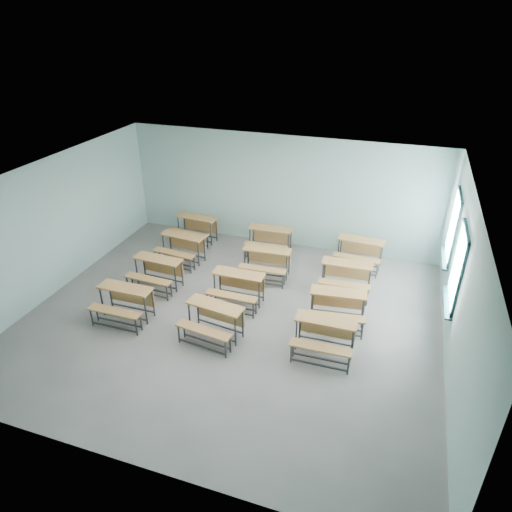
{
  "coord_description": "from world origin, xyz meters",
  "views": [
    {
      "loc": [
        3.19,
        -7.77,
        6.12
      ],
      "look_at": [
        0.18,
        1.2,
        1.0
      ],
      "focal_mm": 32.0,
      "sensor_mm": 36.0,
      "label": 1
    }
  ],
  "objects_px": {
    "desk_unit_r1c0": "(156,269)",
    "desk_unit_r0c2": "(325,333)",
    "desk_unit_r2c2": "(346,274)",
    "desk_unit_r1c1": "(237,285)",
    "desk_unit_r3c2": "(360,249)",
    "desk_unit_r3c0": "(195,226)",
    "desk_unit_r0c0": "(124,299)",
    "desk_unit_r3c1": "(269,237)",
    "desk_unit_r0c1": "(213,317)",
    "desk_unit_r1c2": "(338,304)",
    "desk_unit_r2c1": "(266,259)",
    "desk_unit_r2c0": "(181,245)"
  },
  "relations": [
    {
      "from": "desk_unit_r1c0",
      "to": "desk_unit_r0c2",
      "type": "bearing_deg",
      "value": -11.92
    },
    {
      "from": "desk_unit_r2c2",
      "to": "desk_unit_r0c2",
      "type": "bearing_deg",
      "value": -93.86
    },
    {
      "from": "desk_unit_r1c0",
      "to": "desk_unit_r1c1",
      "type": "height_order",
      "value": "same"
    },
    {
      "from": "desk_unit_r2c2",
      "to": "desk_unit_r3c2",
      "type": "bearing_deg",
      "value": 81.63
    },
    {
      "from": "desk_unit_r3c0",
      "to": "desk_unit_r0c0",
      "type": "bearing_deg",
      "value": -82.02
    },
    {
      "from": "desk_unit_r0c2",
      "to": "desk_unit_r3c1",
      "type": "height_order",
      "value": "same"
    },
    {
      "from": "desk_unit_r2c2",
      "to": "desk_unit_r3c0",
      "type": "relative_size",
      "value": 0.97
    },
    {
      "from": "desk_unit_r0c1",
      "to": "desk_unit_r0c2",
      "type": "bearing_deg",
      "value": 13.36
    },
    {
      "from": "desk_unit_r0c1",
      "to": "desk_unit_r1c0",
      "type": "bearing_deg",
      "value": 154.25
    },
    {
      "from": "desk_unit_r0c0",
      "to": "desk_unit_r3c2",
      "type": "relative_size",
      "value": 0.96
    },
    {
      "from": "desk_unit_r1c0",
      "to": "desk_unit_r1c2",
      "type": "xyz_separation_m",
      "value": [
        4.48,
        -0.08,
        0.0
      ]
    },
    {
      "from": "desk_unit_r0c0",
      "to": "desk_unit_r3c0",
      "type": "xyz_separation_m",
      "value": [
        -0.17,
        4.03,
        0.0
      ]
    },
    {
      "from": "desk_unit_r0c0",
      "to": "desk_unit_r2c1",
      "type": "xyz_separation_m",
      "value": [
        2.42,
        2.73,
        0.0
      ]
    },
    {
      "from": "desk_unit_r0c0",
      "to": "desk_unit_r2c2",
      "type": "xyz_separation_m",
      "value": [
        4.48,
        2.66,
        0.0
      ]
    },
    {
      "from": "desk_unit_r3c2",
      "to": "desk_unit_r1c1",
      "type": "bearing_deg",
      "value": -128.94
    },
    {
      "from": "desk_unit_r0c0",
      "to": "desk_unit_r2c0",
      "type": "distance_m",
      "value": 2.78
    },
    {
      "from": "desk_unit_r0c2",
      "to": "desk_unit_r3c1",
      "type": "bearing_deg",
      "value": 120.55
    },
    {
      "from": "desk_unit_r2c0",
      "to": "desk_unit_r2c2",
      "type": "bearing_deg",
      "value": 4.38
    },
    {
      "from": "desk_unit_r0c1",
      "to": "desk_unit_r0c2",
      "type": "relative_size",
      "value": 1.07
    },
    {
      "from": "desk_unit_r3c0",
      "to": "desk_unit_r2c2",
      "type": "bearing_deg",
      "value": -10.89
    },
    {
      "from": "desk_unit_r2c1",
      "to": "desk_unit_r1c2",
      "type": "bearing_deg",
      "value": -36.94
    },
    {
      "from": "desk_unit_r2c1",
      "to": "desk_unit_r3c2",
      "type": "distance_m",
      "value": 2.57
    },
    {
      "from": "desk_unit_r1c2",
      "to": "desk_unit_r2c2",
      "type": "distance_m",
      "value": 1.34
    },
    {
      "from": "desk_unit_r3c0",
      "to": "desk_unit_r1c0",
      "type": "bearing_deg",
      "value": -80.36
    },
    {
      "from": "desk_unit_r0c1",
      "to": "desk_unit_r3c1",
      "type": "relative_size",
      "value": 1.06
    },
    {
      "from": "desk_unit_r0c0",
      "to": "desk_unit_r1c0",
      "type": "xyz_separation_m",
      "value": [
        0.02,
        1.4,
        0.0
      ]
    },
    {
      "from": "desk_unit_r0c0",
      "to": "desk_unit_r1c0",
      "type": "relative_size",
      "value": 0.97
    },
    {
      "from": "desk_unit_r2c0",
      "to": "desk_unit_r3c0",
      "type": "height_order",
      "value": "same"
    },
    {
      "from": "desk_unit_r1c1",
      "to": "desk_unit_r3c0",
      "type": "xyz_separation_m",
      "value": [
        -2.33,
        2.67,
        0.0
      ]
    },
    {
      "from": "desk_unit_r1c1",
      "to": "desk_unit_r2c0",
      "type": "bearing_deg",
      "value": 146.75
    },
    {
      "from": "desk_unit_r1c2",
      "to": "desk_unit_r3c2",
      "type": "height_order",
      "value": "same"
    },
    {
      "from": "desk_unit_r0c1",
      "to": "desk_unit_r1c2",
      "type": "height_order",
      "value": "same"
    },
    {
      "from": "desk_unit_r0c2",
      "to": "desk_unit_r1c1",
      "type": "height_order",
      "value": "same"
    },
    {
      "from": "desk_unit_r0c0",
      "to": "desk_unit_r3c2",
      "type": "height_order",
      "value": "same"
    },
    {
      "from": "desk_unit_r1c1",
      "to": "desk_unit_r3c1",
      "type": "bearing_deg",
      "value": 90.66
    },
    {
      "from": "desk_unit_r2c2",
      "to": "desk_unit_r0c1",
      "type": "bearing_deg",
      "value": -134.07
    },
    {
      "from": "desk_unit_r2c1",
      "to": "desk_unit_r3c2",
      "type": "relative_size",
      "value": 0.99
    },
    {
      "from": "desk_unit_r0c1",
      "to": "desk_unit_r2c0",
      "type": "relative_size",
      "value": 1.02
    },
    {
      "from": "desk_unit_r1c0",
      "to": "desk_unit_r3c0",
      "type": "distance_m",
      "value": 2.64
    },
    {
      "from": "desk_unit_r1c1",
      "to": "desk_unit_r3c1",
      "type": "height_order",
      "value": "same"
    },
    {
      "from": "desk_unit_r2c2",
      "to": "desk_unit_r3c2",
      "type": "distance_m",
      "value": 1.4
    },
    {
      "from": "desk_unit_r2c1",
      "to": "desk_unit_r3c2",
      "type": "xyz_separation_m",
      "value": [
        2.2,
        1.32,
        0.0
      ]
    },
    {
      "from": "desk_unit_r0c0",
      "to": "desk_unit_r2c0",
      "type": "height_order",
      "value": "same"
    },
    {
      "from": "desk_unit_r0c0",
      "to": "desk_unit_r0c1",
      "type": "height_order",
      "value": "same"
    },
    {
      "from": "desk_unit_r0c0",
      "to": "desk_unit_r1c1",
      "type": "bearing_deg",
      "value": 32.12
    },
    {
      "from": "desk_unit_r1c1",
      "to": "desk_unit_r2c2",
      "type": "xyz_separation_m",
      "value": [
        2.33,
        1.3,
        0.0
      ]
    },
    {
      "from": "desk_unit_r0c2",
      "to": "desk_unit_r3c1",
      "type": "xyz_separation_m",
      "value": [
        -2.29,
        3.74,
        0.0
      ]
    },
    {
      "from": "desk_unit_r0c1",
      "to": "desk_unit_r1c2",
      "type": "relative_size",
      "value": 1.01
    },
    {
      "from": "desk_unit_r0c2",
      "to": "desk_unit_r3c2",
      "type": "height_order",
      "value": "same"
    },
    {
      "from": "desk_unit_r3c1",
      "to": "desk_unit_r3c2",
      "type": "distance_m",
      "value": 2.49
    }
  ]
}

